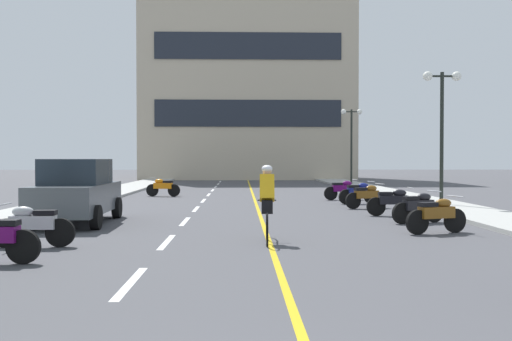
% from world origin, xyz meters
% --- Properties ---
extents(ground_plane, '(140.00, 140.00, 0.00)m').
position_xyz_m(ground_plane, '(0.00, 21.00, 0.00)').
color(ground_plane, '#47474C').
extents(curb_left, '(2.40, 72.00, 0.12)m').
position_xyz_m(curb_left, '(-7.20, 24.00, 0.06)').
color(curb_left, '#A8A8A3').
rests_on(curb_left, ground).
extents(curb_right, '(2.40, 72.00, 0.12)m').
position_xyz_m(curb_right, '(7.20, 24.00, 0.06)').
color(curb_right, '#A8A8A3').
rests_on(curb_right, ground).
extents(lane_dash_1, '(0.14, 2.20, 0.01)m').
position_xyz_m(lane_dash_1, '(-2.00, 6.00, 0.00)').
color(lane_dash_1, silver).
rests_on(lane_dash_1, ground).
extents(lane_dash_2, '(0.14, 2.20, 0.01)m').
position_xyz_m(lane_dash_2, '(-2.00, 10.00, 0.00)').
color(lane_dash_2, silver).
rests_on(lane_dash_2, ground).
extents(lane_dash_3, '(0.14, 2.20, 0.01)m').
position_xyz_m(lane_dash_3, '(-2.00, 14.00, 0.00)').
color(lane_dash_3, silver).
rests_on(lane_dash_3, ground).
extents(lane_dash_4, '(0.14, 2.20, 0.01)m').
position_xyz_m(lane_dash_4, '(-2.00, 18.00, 0.00)').
color(lane_dash_4, silver).
rests_on(lane_dash_4, ground).
extents(lane_dash_5, '(0.14, 2.20, 0.01)m').
position_xyz_m(lane_dash_5, '(-2.00, 22.00, 0.00)').
color(lane_dash_5, silver).
rests_on(lane_dash_5, ground).
extents(lane_dash_6, '(0.14, 2.20, 0.01)m').
position_xyz_m(lane_dash_6, '(-2.00, 26.00, 0.00)').
color(lane_dash_6, silver).
rests_on(lane_dash_6, ground).
extents(lane_dash_7, '(0.14, 2.20, 0.01)m').
position_xyz_m(lane_dash_7, '(-2.00, 30.00, 0.00)').
color(lane_dash_7, silver).
rests_on(lane_dash_7, ground).
extents(lane_dash_8, '(0.14, 2.20, 0.01)m').
position_xyz_m(lane_dash_8, '(-2.00, 34.00, 0.00)').
color(lane_dash_8, silver).
rests_on(lane_dash_8, ground).
extents(lane_dash_9, '(0.14, 2.20, 0.01)m').
position_xyz_m(lane_dash_9, '(-2.00, 38.00, 0.00)').
color(lane_dash_9, silver).
rests_on(lane_dash_9, ground).
extents(lane_dash_10, '(0.14, 2.20, 0.01)m').
position_xyz_m(lane_dash_10, '(-2.00, 42.00, 0.00)').
color(lane_dash_10, silver).
rests_on(lane_dash_10, ground).
extents(lane_dash_11, '(0.14, 2.20, 0.01)m').
position_xyz_m(lane_dash_11, '(-2.00, 46.00, 0.00)').
color(lane_dash_11, silver).
rests_on(lane_dash_11, ground).
extents(centre_line_yellow, '(0.12, 66.00, 0.01)m').
position_xyz_m(centre_line_yellow, '(0.25, 24.00, 0.00)').
color(centre_line_yellow, gold).
rests_on(centre_line_yellow, ground).
extents(office_building, '(18.87, 8.95, 19.01)m').
position_xyz_m(office_building, '(0.28, 49.41, 9.50)').
color(office_building, '#BCAD93').
rests_on(office_building, ground).
extents(street_lamp_mid, '(1.46, 0.36, 5.00)m').
position_xyz_m(street_lamp_mid, '(7.22, 18.57, 3.79)').
color(street_lamp_mid, black).
rests_on(street_lamp_mid, curb_right).
extents(street_lamp_far, '(1.46, 0.36, 5.12)m').
position_xyz_m(street_lamp_far, '(7.24, 35.70, 3.87)').
color(street_lamp_far, black).
rests_on(street_lamp_far, curb_right).
extents(parked_car_near, '(2.02, 4.25, 1.82)m').
position_xyz_m(parked_car_near, '(-5.00, 13.56, 0.92)').
color(parked_car_near, black).
rests_on(parked_car_near, ground).
extents(motorcycle_3, '(1.70, 0.60, 0.92)m').
position_xyz_m(motorcycle_3, '(-4.66, 9.33, 0.47)').
color(motorcycle_3, black).
rests_on(motorcycle_3, ground).
extents(motorcycle_4, '(1.65, 0.76, 0.92)m').
position_xyz_m(motorcycle_4, '(4.41, 11.20, 0.47)').
color(motorcycle_4, black).
rests_on(motorcycle_4, ground).
extents(motorcycle_5, '(1.64, 0.79, 0.92)m').
position_xyz_m(motorcycle_5, '(4.67, 13.39, 0.47)').
color(motorcycle_5, black).
rests_on(motorcycle_5, ground).
extents(motorcycle_6, '(1.70, 0.60, 0.92)m').
position_xyz_m(motorcycle_6, '(4.51, 15.36, 0.47)').
color(motorcycle_6, black).
rests_on(motorcycle_6, ground).
extents(motorcycle_7, '(1.66, 0.75, 0.92)m').
position_xyz_m(motorcycle_7, '(4.26, 18.03, 0.47)').
color(motorcycle_7, black).
rests_on(motorcycle_7, ground).
extents(motorcycle_8, '(1.68, 0.66, 0.92)m').
position_xyz_m(motorcycle_8, '(4.41, 20.08, 0.47)').
color(motorcycle_8, black).
rests_on(motorcycle_8, ground).
extents(motorcycle_9, '(1.70, 0.60, 0.92)m').
position_xyz_m(motorcycle_9, '(4.16, 22.25, 0.47)').
color(motorcycle_9, black).
rests_on(motorcycle_9, ground).
extents(motorcycle_10, '(1.69, 0.63, 0.92)m').
position_xyz_m(motorcycle_10, '(-4.15, 24.82, 0.47)').
color(motorcycle_10, black).
rests_on(motorcycle_10, ground).
extents(cyclist_rider, '(0.42, 1.77, 1.71)m').
position_xyz_m(cyclist_rider, '(0.20, 9.91, 0.89)').
color(cyclist_rider, black).
rests_on(cyclist_rider, ground).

